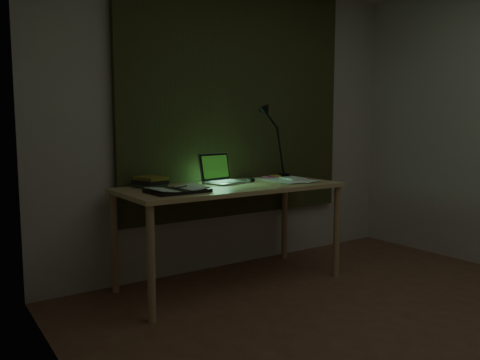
% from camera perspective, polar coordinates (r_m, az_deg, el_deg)
% --- Properties ---
extents(floor, '(3.50, 4.00, 0.00)m').
position_cam_1_polar(floor, '(2.92, 23.40, -18.46)').
color(floor, brown).
rests_on(floor, ground).
extents(wall_back, '(3.50, 0.00, 2.50)m').
position_cam_1_polar(wall_back, '(4.07, -0.42, 7.08)').
color(wall_back, beige).
rests_on(wall_back, ground).
extents(wall_left, '(0.00, 4.00, 2.50)m').
position_cam_1_polar(wall_left, '(1.48, -13.65, 8.10)').
color(wall_left, beige).
rests_on(wall_left, ground).
extents(curtain, '(2.20, 0.06, 2.00)m').
position_cam_1_polar(curtain, '(4.05, -0.10, 9.92)').
color(curtain, '#34361B').
rests_on(curtain, wall_back).
extents(desk, '(1.69, 0.74, 0.77)m').
position_cam_1_polar(desk, '(3.60, -1.09, -6.73)').
color(desk, tan).
rests_on(desk, floor).
extents(laptop, '(0.40, 0.43, 0.23)m').
position_cam_1_polar(laptop, '(3.63, -1.61, 1.41)').
color(laptop, '#B2B2B7').
rests_on(laptop, desk).
extents(open_textbook, '(0.40, 0.30, 0.03)m').
position_cam_1_polar(open_textbook, '(3.17, -7.62, -1.20)').
color(open_textbook, silver).
rests_on(open_textbook, desk).
extents(book_stack, '(0.21, 0.24, 0.09)m').
position_cam_1_polar(book_stack, '(3.45, -10.93, -0.20)').
color(book_stack, silver).
rests_on(book_stack, desk).
extents(loose_papers, '(0.37, 0.39, 0.02)m').
position_cam_1_polar(loose_papers, '(3.88, 5.74, 0.11)').
color(loose_papers, white).
rests_on(loose_papers, desk).
extents(mouse, '(0.06, 0.10, 0.04)m').
position_cam_1_polar(mouse, '(3.74, 1.26, 0.03)').
color(mouse, black).
rests_on(mouse, desk).
extents(sticky_yellow, '(0.09, 0.09, 0.02)m').
position_cam_1_polar(sticky_yellow, '(4.14, 4.31, 0.49)').
color(sticky_yellow, yellow).
rests_on(sticky_yellow, desk).
extents(sticky_pink, '(0.08, 0.08, 0.02)m').
position_cam_1_polar(sticky_pink, '(4.03, 3.54, 0.35)').
color(sticky_pink, '#EC5B98').
rests_on(sticky_pink, desk).
extents(desk_lamp, '(0.42, 0.34, 0.58)m').
position_cam_1_polar(desk_lamp, '(4.20, 5.38, 4.42)').
color(desk_lamp, black).
rests_on(desk_lamp, desk).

